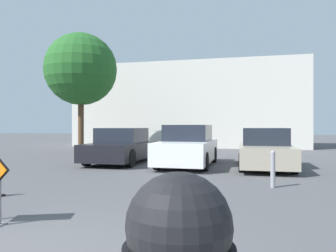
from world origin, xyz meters
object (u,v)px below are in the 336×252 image
parked_car_second (188,147)px  parked_car_third (265,149)px  bollard_nearest (273,168)px  parked_car_nearest (122,147)px

parked_car_second → parked_car_third: size_ratio=0.99×
parked_car_second → bollard_nearest: (2.73, -3.84, -0.22)m
parked_car_third → bollard_nearest: parked_car_third is taller
parked_car_nearest → bollard_nearest: size_ratio=4.60×
parked_car_nearest → bollard_nearest: parked_car_nearest is taller
parked_car_third → bollard_nearest: (-0.02, -3.88, -0.17)m
parked_car_nearest → parked_car_second: size_ratio=0.94×
parked_car_nearest → bollard_nearest: (5.48, -4.14, -0.17)m
parked_car_third → bollard_nearest: bearing=89.1°
parked_car_third → bollard_nearest: size_ratio=4.94×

